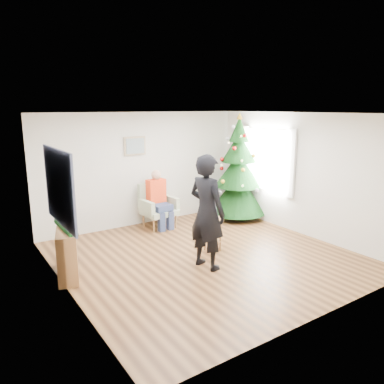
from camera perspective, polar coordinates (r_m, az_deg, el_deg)
floor at (r=7.04m, az=2.07°, el=-9.77°), size 5.00×5.00×0.00m
ceiling at (r=6.50m, az=2.26°, el=11.89°), size 5.00×5.00×0.00m
wall_back at (r=8.76m, az=-7.49°, el=3.49°), size 5.00×0.00×5.00m
wall_front at (r=4.92m, az=19.55°, el=-4.54°), size 5.00×0.00×5.00m
wall_left at (r=5.60m, az=-19.05°, el=-2.43°), size 0.00×5.00×5.00m
wall_right at (r=8.34m, az=16.22°, el=2.62°), size 0.00×5.00×5.00m
window_panel at (r=8.96m, az=11.29°, el=4.85°), size 0.04×1.30×1.40m
curtains at (r=8.94m, az=11.15°, el=4.83°), size 0.05×1.75×1.50m
christmas_tree at (r=9.25m, az=7.05°, el=3.11°), size 1.43×1.43×2.58m
stool at (r=7.22m, az=3.17°, el=-6.43°), size 0.43×0.43×0.64m
laptop at (r=7.11m, az=3.20°, el=-3.93°), size 0.42×0.39×0.03m
armchair at (r=8.65m, az=-5.22°, el=-2.89°), size 0.81×0.74×1.00m
seated_person at (r=8.52m, az=-5.06°, el=-1.00°), size 0.44×0.63×1.32m
standing_man at (r=6.29m, az=2.29°, el=-3.08°), size 0.62×0.80×1.96m
game_controller at (r=6.31m, az=4.02°, el=0.01°), size 0.06×0.13×0.04m
console at (r=6.49m, az=-18.44°, el=-8.69°), size 0.57×1.04×0.80m
garland at (r=6.35m, az=-18.71°, el=-5.15°), size 0.14×0.90×0.14m
tapestry at (r=5.84m, az=-19.62°, el=0.66°), size 0.03×1.50×1.15m
framed_picture at (r=8.57m, az=-8.69°, el=6.95°), size 0.52×0.05×0.42m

